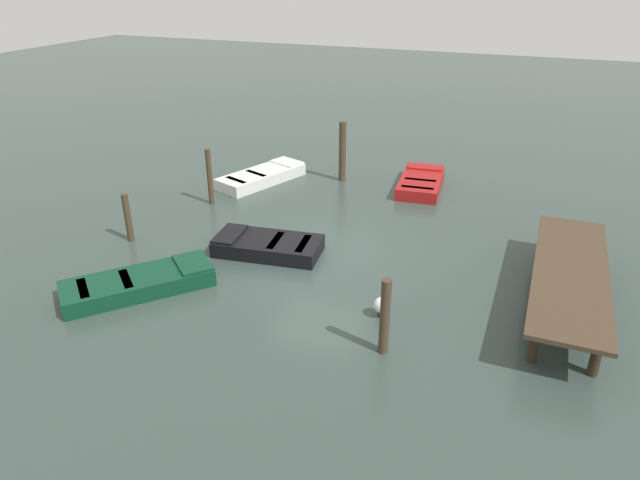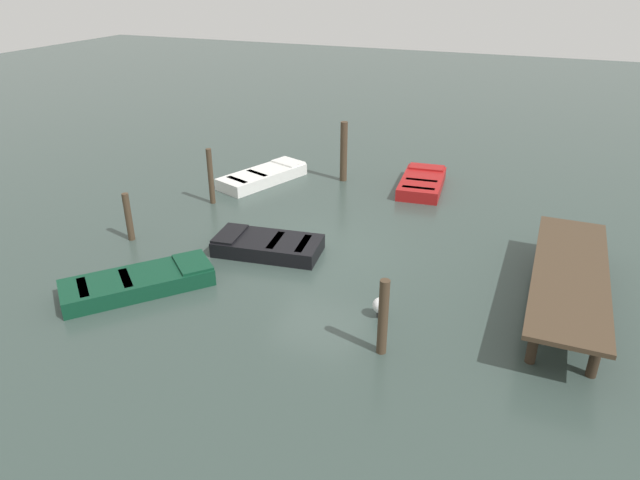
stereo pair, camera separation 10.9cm
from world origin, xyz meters
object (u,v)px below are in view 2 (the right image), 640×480
at_px(rowboat_white, 263,176).
at_px(marker_buoy, 380,306).
at_px(mooring_piling_mid_left, 344,152).
at_px(rowboat_black, 267,245).
at_px(mooring_piling_far_left, 128,217).
at_px(mooring_piling_near_right, 383,317).
at_px(rowboat_dark_green, 139,282).
at_px(rowboat_red, 422,183).
at_px(mooring_piling_center, 211,176).
at_px(dock_segment, 570,275).

xyz_separation_m(rowboat_white, marker_buoy, (6.77, 6.40, 0.07)).
xyz_separation_m(mooring_piling_mid_left, marker_buoy, (7.98, 3.79, -0.78)).
relative_size(rowboat_black, mooring_piling_mid_left, 1.39).
xyz_separation_m(mooring_piling_far_left, mooring_piling_near_right, (2.33, 8.06, 0.14)).
relative_size(rowboat_dark_green, mooring_piling_near_right, 2.06).
bearing_deg(rowboat_black, marker_buoy, 146.00).
distance_m(rowboat_red, rowboat_white, 5.62).
relative_size(mooring_piling_center, marker_buoy, 3.81).
bearing_deg(rowboat_dark_green, rowboat_black, 7.52).
bearing_deg(mooring_piling_mid_left, rowboat_red, 95.09).
height_order(rowboat_dark_green, mooring_piling_near_right, mooring_piling_near_right).
distance_m(rowboat_black, mooring_piling_mid_left, 6.18).
bearing_deg(rowboat_white, mooring_piling_center, -173.56).
height_order(rowboat_white, mooring_piling_near_right, mooring_piling_near_right).
bearing_deg(rowboat_dark_green, dock_segment, -31.04).
bearing_deg(mooring_piling_mid_left, mooring_piling_near_right, 24.46).
xyz_separation_m(dock_segment, mooring_piling_near_right, (3.17, -3.37, -0.01)).
relative_size(rowboat_black, mooring_piling_center, 1.63).
height_order(mooring_piling_mid_left, mooring_piling_far_left, mooring_piling_mid_left).
xyz_separation_m(mooring_piling_far_left, mooring_piling_center, (-3.23, 0.67, 0.22)).
xyz_separation_m(mooring_piling_near_right, marker_buoy, (-1.21, -0.39, -0.55)).
relative_size(dock_segment, mooring_piling_near_right, 3.56).
height_order(rowboat_black, marker_buoy, marker_buoy).
distance_m(rowboat_red, mooring_piling_near_right, 9.56).
relative_size(dock_segment, marker_buoy, 12.34).
height_order(dock_segment, rowboat_dark_green, dock_segment).
bearing_deg(mooring_piling_near_right, rowboat_dark_green, -91.47).
bearing_deg(mooring_piling_near_right, rowboat_red, -171.80).
relative_size(dock_segment, mooring_piling_far_left, 4.25).
relative_size(rowboat_white, mooring_piling_center, 1.94).
relative_size(dock_segment, rowboat_dark_green, 1.73).
distance_m(rowboat_red, marker_buoy, 8.29).
height_order(mooring_piling_mid_left, marker_buoy, mooring_piling_mid_left).
bearing_deg(rowboat_black, rowboat_dark_green, 48.78).
bearing_deg(marker_buoy, dock_segment, 117.52).
bearing_deg(rowboat_black, rowboat_white, -68.93).
bearing_deg(rowboat_red, mooring_piling_far_left, 131.32).
bearing_deg(dock_segment, mooring_piling_center, -102.13).
height_order(rowboat_red, rowboat_white, same).
distance_m(rowboat_white, mooring_piling_near_right, 10.49).
relative_size(rowboat_red, mooring_piling_far_left, 2.12).
height_order(mooring_piling_far_left, marker_buoy, mooring_piling_far_left).
height_order(rowboat_red, mooring_piling_far_left, mooring_piling_far_left).
xyz_separation_m(rowboat_white, mooring_piling_far_left, (5.65, -1.27, 0.48)).
distance_m(rowboat_dark_green, marker_buoy, 5.78).
distance_m(rowboat_dark_green, mooring_piling_far_left, 2.98).
xyz_separation_m(dock_segment, rowboat_dark_green, (3.01, -9.44, -0.62)).
relative_size(mooring_piling_mid_left, mooring_piling_center, 1.17).
height_order(dock_segment, rowboat_black, dock_segment).
height_order(rowboat_dark_green, rowboat_white, same).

